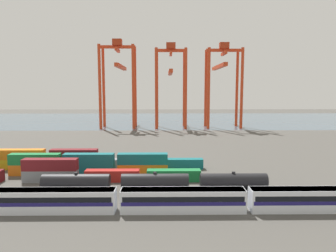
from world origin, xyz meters
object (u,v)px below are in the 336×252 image
at_px(gantry_crane_central, 171,78).
at_px(shipping_container_18, 180,164).
at_px(shipping_container_3, 112,176).
at_px(gantry_crane_east, 222,76).
at_px(passenger_train, 183,199).
at_px(shipping_container_15, 74,164).
at_px(gantry_crane_west, 119,75).
at_px(freight_tank_row, 155,183).

bearing_deg(gantry_crane_central, shipping_container_18, -89.73).
xyz_separation_m(shipping_container_3, gantry_crane_east, (43.50, 102.25, 26.59)).
bearing_deg(passenger_train, shipping_container_18, 88.19).
distance_m(passenger_train, shipping_container_18, 28.70).
height_order(shipping_container_3, gantry_crane_east, gantry_crane_east).
bearing_deg(gantry_crane_east, shipping_container_3, -113.05).
xyz_separation_m(shipping_container_15, gantry_crane_central, (27.04, 90.53, 25.54)).
bearing_deg(gantry_crane_central, gantry_crane_east, 1.43).
distance_m(shipping_container_15, gantry_crane_west, 94.51).
xyz_separation_m(shipping_container_3, gantry_crane_west, (-12.80, 101.59, 26.99)).
bearing_deg(shipping_container_18, gantry_crane_east, 73.10).
bearing_deg(gantry_crane_west, gantry_crane_east, 0.67).
distance_m(passenger_train, freight_tank_row, 10.51).
bearing_deg(shipping_container_3, shipping_container_15, 136.69).
bearing_deg(shipping_container_18, freight_tank_row, -106.92).
distance_m(passenger_train, gantry_crane_west, 125.17).
bearing_deg(shipping_container_18, passenger_train, -91.81).
height_order(passenger_train, gantry_crane_central, gantry_crane_central).
bearing_deg(gantry_crane_east, freight_tank_row, -106.91).
distance_m(shipping_container_15, shipping_container_18, 27.48).
distance_m(gantry_crane_west, gantry_crane_east, 56.31).
distance_m(gantry_crane_west, gantry_crane_central, 28.19).
relative_size(passenger_train, shipping_container_18, 5.37).
xyz_separation_m(shipping_container_3, shipping_container_18, (15.78, 11.02, 0.00)).
relative_size(shipping_container_3, gantry_crane_east, 0.27).
bearing_deg(gantry_crane_central, passenger_train, -90.23).
xyz_separation_m(shipping_container_3, gantry_crane_central, (15.35, 101.55, 25.54)).
relative_size(shipping_container_15, gantry_crane_west, 0.26).
relative_size(shipping_container_18, gantry_crane_west, 0.26).
xyz_separation_m(gantry_crane_west, gantry_crane_central, (28.15, -0.04, -1.46)).
distance_m(shipping_container_15, gantry_crane_east, 109.89).
xyz_separation_m(freight_tank_row, shipping_container_3, (-9.87, 8.40, -0.76)).
bearing_deg(gantry_crane_west, shipping_container_3, -82.82).
bearing_deg(gantry_crane_east, shipping_container_18, -106.90).
height_order(passenger_train, shipping_container_3, passenger_train).
bearing_deg(freight_tank_row, shipping_container_3, 139.60).
distance_m(passenger_train, shipping_container_3, 23.10).
height_order(shipping_container_15, gantry_crane_east, gantry_crane_east).
bearing_deg(gantry_crane_central, shipping_container_3, -98.60).
bearing_deg(shipping_container_3, gantry_crane_east, 66.95).
distance_m(shipping_container_15, gantry_crane_central, 97.87).
height_order(shipping_container_3, gantry_crane_west, gantry_crane_west).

